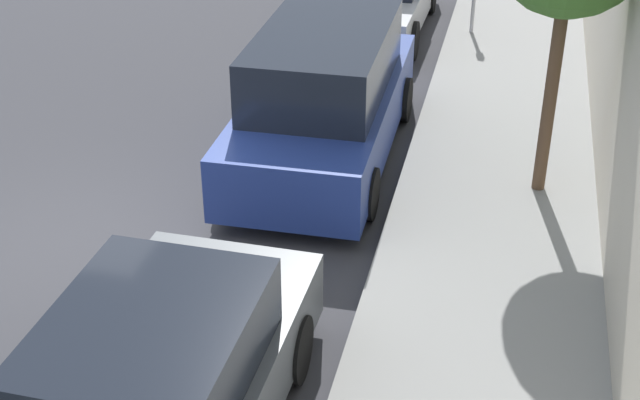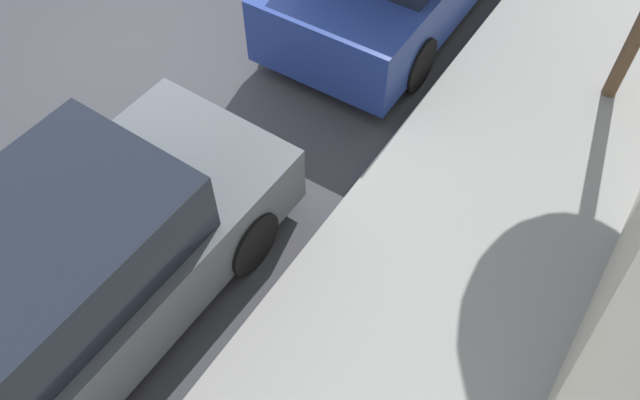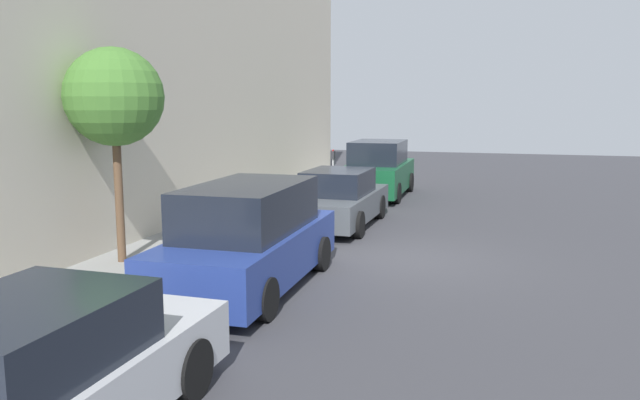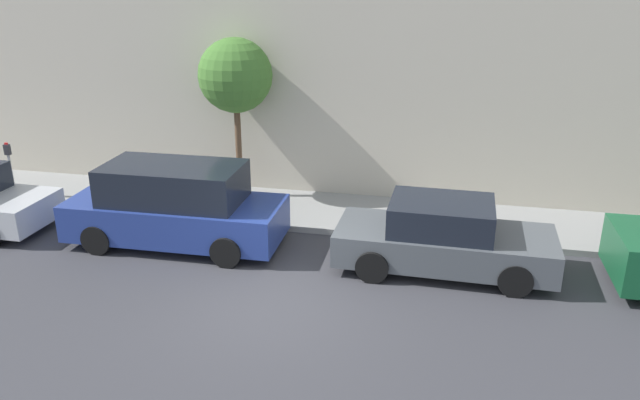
% 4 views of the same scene
% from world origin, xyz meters
% --- Properties ---
extents(ground_plane, '(60.00, 60.00, 0.00)m').
position_xyz_m(ground_plane, '(0.00, 0.00, 0.00)').
color(ground_plane, '#38383D').
extents(sidewalk, '(2.55, 32.00, 0.15)m').
position_xyz_m(sidewalk, '(4.78, 0.00, 0.07)').
color(sidewalk, gray).
rests_on(sidewalk, ground_plane).
extents(parked_minivan_third, '(2.02, 4.92, 1.90)m').
position_xyz_m(parked_minivan_third, '(2.31, 2.95, 0.92)').
color(parked_minivan_third, navy).
rests_on(parked_minivan_third, ground_plane).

